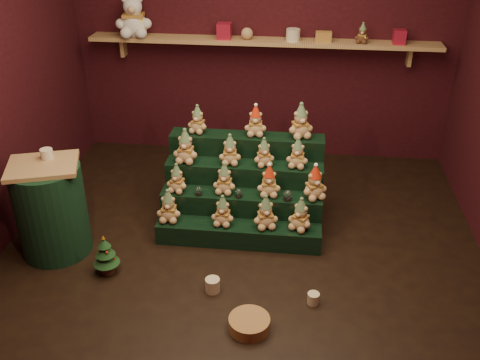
# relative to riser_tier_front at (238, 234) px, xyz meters

# --- Properties ---
(ground) EXTENTS (4.00, 4.00, 0.00)m
(ground) POSITION_rel_riser_tier_front_xyz_m (0.04, -0.15, -0.09)
(ground) COLOR black
(ground) RESTS_ON ground
(back_wall) EXTENTS (4.00, 0.10, 2.80)m
(back_wall) POSITION_rel_riser_tier_front_xyz_m (0.04, 1.90, 1.31)
(back_wall) COLOR black
(back_wall) RESTS_ON ground
(front_wall) EXTENTS (4.00, 0.10, 2.80)m
(front_wall) POSITION_rel_riser_tier_front_xyz_m (0.04, -2.20, 1.31)
(front_wall) COLOR black
(front_wall) RESTS_ON ground
(back_shelf) EXTENTS (3.60, 0.26, 0.24)m
(back_shelf) POSITION_rel_riser_tier_front_xyz_m (0.04, 1.72, 1.20)
(back_shelf) COLOR tan
(back_shelf) RESTS_ON ground
(riser_tier_front) EXTENTS (1.40, 0.22, 0.18)m
(riser_tier_front) POSITION_rel_riser_tier_front_xyz_m (0.00, 0.00, 0.00)
(riser_tier_front) COLOR black
(riser_tier_front) RESTS_ON ground
(riser_tier_midfront) EXTENTS (1.40, 0.22, 0.36)m
(riser_tier_midfront) POSITION_rel_riser_tier_front_xyz_m (0.00, 0.22, 0.09)
(riser_tier_midfront) COLOR black
(riser_tier_midfront) RESTS_ON ground
(riser_tier_midback) EXTENTS (1.40, 0.22, 0.54)m
(riser_tier_midback) POSITION_rel_riser_tier_front_xyz_m (0.00, 0.44, 0.18)
(riser_tier_midback) COLOR black
(riser_tier_midback) RESTS_ON ground
(riser_tier_back) EXTENTS (1.40, 0.22, 0.72)m
(riser_tier_back) POSITION_rel_riser_tier_front_xyz_m (0.00, 0.66, 0.27)
(riser_tier_back) COLOR black
(riser_tier_back) RESTS_ON ground
(teddy_0) EXTENTS (0.21, 0.19, 0.29)m
(teddy_0) POSITION_rel_riser_tier_front_xyz_m (-0.60, 0.01, 0.23)
(teddy_0) COLOR tan
(teddy_0) RESTS_ON riser_tier_front
(teddy_1) EXTENTS (0.20, 0.19, 0.27)m
(teddy_1) POSITION_rel_riser_tier_front_xyz_m (-0.13, 0.01, 0.22)
(teddy_1) COLOR tan
(teddy_1) RESTS_ON riser_tier_front
(teddy_2) EXTENTS (0.25, 0.24, 0.29)m
(teddy_2) POSITION_rel_riser_tier_front_xyz_m (0.23, 0.01, 0.24)
(teddy_2) COLOR tan
(teddy_2) RESTS_ON riser_tier_front
(teddy_3) EXTENTS (0.27, 0.26, 0.29)m
(teddy_3) POSITION_rel_riser_tier_front_xyz_m (0.52, 0.01, 0.23)
(teddy_3) COLOR tan
(teddy_3) RESTS_ON riser_tier_front
(teddy_4) EXTENTS (0.21, 0.20, 0.26)m
(teddy_4) POSITION_rel_riser_tier_front_xyz_m (-0.56, 0.21, 0.40)
(teddy_4) COLOR tan
(teddy_4) RESTS_ON riser_tier_midfront
(teddy_5) EXTENTS (0.21, 0.19, 0.27)m
(teddy_5) POSITION_rel_riser_tier_front_xyz_m (-0.15, 0.23, 0.41)
(teddy_5) COLOR tan
(teddy_5) RESTS_ON riser_tier_midfront
(teddy_6) EXTENTS (0.21, 0.19, 0.28)m
(teddy_6) POSITION_rel_riser_tier_front_xyz_m (0.24, 0.23, 0.41)
(teddy_6) COLOR tan
(teddy_6) RESTS_ON riser_tier_midfront
(teddy_7) EXTENTS (0.28, 0.27, 0.30)m
(teddy_7) POSITION_rel_riser_tier_front_xyz_m (0.62, 0.23, 0.42)
(teddy_7) COLOR tan
(teddy_7) RESTS_ON riser_tier_midfront
(teddy_8) EXTENTS (0.23, 0.21, 0.31)m
(teddy_8) POSITION_rel_riser_tier_front_xyz_m (-0.52, 0.42, 0.60)
(teddy_8) COLOR tan
(teddy_8) RESTS_ON riser_tier_midback
(teddy_9) EXTENTS (0.21, 0.19, 0.27)m
(teddy_9) POSITION_rel_riser_tier_front_xyz_m (-0.13, 0.43, 0.58)
(teddy_9) COLOR tan
(teddy_9) RESTS_ON riser_tier_midback
(teddy_10) EXTENTS (0.22, 0.21, 0.25)m
(teddy_10) POSITION_rel_riser_tier_front_xyz_m (0.17, 0.43, 0.58)
(teddy_10) COLOR tan
(teddy_10) RESTS_ON riser_tier_midback
(teddy_11) EXTENTS (0.21, 0.19, 0.27)m
(teddy_11) POSITION_rel_riser_tier_front_xyz_m (0.46, 0.44, 0.58)
(teddy_11) COLOR tan
(teddy_11) RESTS_ON riser_tier_midback
(teddy_12) EXTENTS (0.22, 0.20, 0.25)m
(teddy_12) POSITION_rel_riser_tier_front_xyz_m (-0.45, 0.67, 0.76)
(teddy_12) COLOR tan
(teddy_12) RESTS_ON riser_tier_back
(teddy_13) EXTENTS (0.20, 0.19, 0.28)m
(teddy_13) POSITION_rel_riser_tier_front_xyz_m (0.08, 0.67, 0.77)
(teddy_13) COLOR tan
(teddy_13) RESTS_ON riser_tier_back
(teddy_14) EXTENTS (0.28, 0.27, 0.31)m
(teddy_14) POSITION_rel_riser_tier_front_xyz_m (0.47, 0.68, 0.79)
(teddy_14) COLOR tan
(teddy_14) RESTS_ON riser_tier_back
(snow_globe_a) EXTENTS (0.06, 0.06, 0.08)m
(snow_globe_a) POSITION_rel_riser_tier_front_xyz_m (-0.36, 0.16, 0.31)
(snow_globe_a) COLOR black
(snow_globe_a) RESTS_ON riser_tier_midfront
(snow_globe_b) EXTENTS (0.06, 0.06, 0.08)m
(snow_globe_b) POSITION_rel_riser_tier_front_xyz_m (-0.02, 0.16, 0.31)
(snow_globe_b) COLOR black
(snow_globe_b) RESTS_ON riser_tier_midfront
(snow_globe_c) EXTENTS (0.07, 0.07, 0.09)m
(snow_globe_c) POSITION_rel_riser_tier_front_xyz_m (0.40, 0.16, 0.32)
(snow_globe_c) COLOR black
(snow_globe_c) RESTS_ON riser_tier_midfront
(side_table) EXTENTS (0.64, 0.58, 0.81)m
(side_table) POSITION_rel_riser_tier_front_xyz_m (-1.50, -0.27, 0.31)
(side_table) COLOR tan
(side_table) RESTS_ON ground
(table_ornament) EXTENTS (0.10, 0.10, 0.08)m
(table_ornament) POSITION_rel_riser_tier_front_xyz_m (-1.50, -0.17, 0.76)
(table_ornament) COLOR beige
(table_ornament) RESTS_ON side_table
(mini_christmas_tree) EXTENTS (0.21, 0.21, 0.35)m
(mini_christmas_tree) POSITION_rel_riser_tier_front_xyz_m (-0.98, -0.52, 0.08)
(mini_christmas_tree) COLOR #402617
(mini_christmas_tree) RESTS_ON ground
(mug_left) EXTENTS (0.11, 0.11, 0.11)m
(mug_left) POSITION_rel_riser_tier_front_xyz_m (-0.12, -0.64, -0.03)
(mug_left) COLOR beige
(mug_left) RESTS_ON ground
(mug_right) EXTENTS (0.09, 0.09, 0.09)m
(mug_right) POSITION_rel_riser_tier_front_xyz_m (0.64, -0.69, -0.05)
(mug_right) COLOR beige
(mug_right) RESTS_ON ground
(wicker_basket) EXTENTS (0.35, 0.35, 0.09)m
(wicker_basket) POSITION_rel_riser_tier_front_xyz_m (0.20, -1.00, -0.04)
(wicker_basket) COLOR olive
(wicker_basket) RESTS_ON ground
(white_bear) EXTENTS (0.42, 0.39, 0.52)m
(white_bear) POSITION_rel_riser_tier_front_xyz_m (-1.28, 1.69, 1.49)
(white_bear) COLOR white
(white_bear) RESTS_ON back_shelf
(brown_bear) EXTENTS (0.16, 0.15, 0.20)m
(brown_bear) POSITION_rel_riser_tier_front_xyz_m (1.04, 1.69, 1.33)
(brown_bear) COLOR #532C1B
(brown_bear) RESTS_ON back_shelf
(gift_tin_red_a) EXTENTS (0.14, 0.14, 0.16)m
(gift_tin_red_a) POSITION_rel_riser_tier_front_xyz_m (-0.35, 1.70, 1.31)
(gift_tin_red_a) COLOR #A91A33
(gift_tin_red_a) RESTS_ON back_shelf
(gift_tin_cream) EXTENTS (0.14, 0.14, 0.12)m
(gift_tin_cream) POSITION_rel_riser_tier_front_xyz_m (0.35, 1.70, 1.29)
(gift_tin_cream) COLOR beige
(gift_tin_cream) RESTS_ON back_shelf
(gift_tin_red_b) EXTENTS (0.12, 0.12, 0.14)m
(gift_tin_red_b) POSITION_rel_riser_tier_front_xyz_m (1.40, 1.70, 1.30)
(gift_tin_red_b) COLOR #A91A33
(gift_tin_red_b) RESTS_ON back_shelf
(shelf_plush_ball) EXTENTS (0.12, 0.12, 0.12)m
(shelf_plush_ball) POSITION_rel_riser_tier_front_xyz_m (-0.11, 1.70, 1.29)
(shelf_plush_ball) COLOR tan
(shelf_plush_ball) RESTS_ON back_shelf
(scarf_gift_box) EXTENTS (0.16, 0.10, 0.10)m
(scarf_gift_box) POSITION_rel_riser_tier_front_xyz_m (0.66, 1.70, 1.28)
(scarf_gift_box) COLOR orange
(scarf_gift_box) RESTS_ON back_shelf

